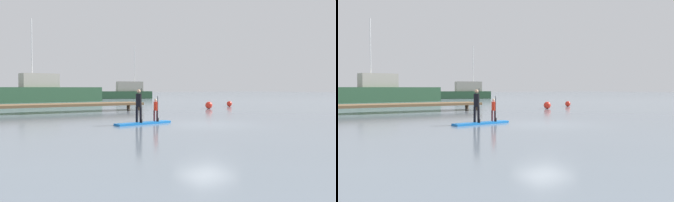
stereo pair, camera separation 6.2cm
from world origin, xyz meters
The scene contains 9 objects.
ground_plane centered at (0.00, 0.00, 0.00)m, with size 240.00×240.00×0.00m, color slate.
paddleboard_near centered at (-2.47, 1.71, 0.05)m, with size 3.11×0.91×0.10m.
paddler_adult centered at (-2.76, 1.67, 1.01)m, with size 0.31×0.50×1.64m.
paddler_child_solo centered at (-1.75, 1.80, 0.73)m, with size 0.22×0.39×1.25m.
fishing_boat_white_large centered at (0.48, 32.82, 1.20)m, with size 13.95×4.51×10.09m.
motor_boat_small_navy centered at (15.28, 40.86, 1.04)m, with size 9.33×4.16×8.57m.
floating_dock centered at (-3.68, 12.67, 0.51)m, with size 12.96×2.43×0.61m.
mooring_buoy_near centered at (8.45, 10.49, 0.30)m, with size 0.60×0.60×0.60m, color red.
mooring_buoy_mid centered at (12.54, 12.58, 0.25)m, with size 0.50×0.50×0.50m, color red.
Camera 1 is at (-11.05, -14.20, 1.76)m, focal length 40.02 mm.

